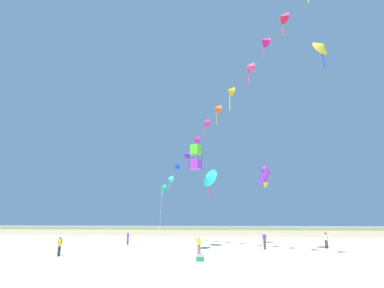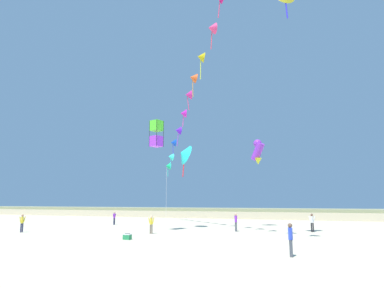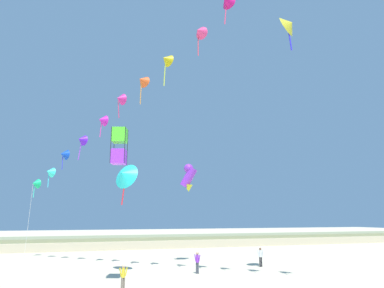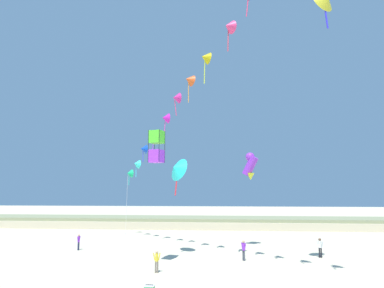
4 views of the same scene
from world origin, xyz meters
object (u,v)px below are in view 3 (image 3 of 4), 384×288
(person_mid_center, at_px, (123,276))
(large_kite_mid_trail, at_px, (119,146))
(large_kite_low_lead, at_px, (124,175))
(large_kite_outer_drift, at_px, (289,25))
(person_near_right, at_px, (260,256))
(large_kite_high_solo, at_px, (189,177))
(person_far_left, at_px, (197,261))

(person_mid_center, height_order, large_kite_mid_trail, large_kite_mid_trail)
(large_kite_low_lead, height_order, large_kite_outer_drift, large_kite_outer_drift)
(large_kite_low_lead, bearing_deg, large_kite_mid_trail, -101.88)
(person_mid_center, height_order, large_kite_outer_drift, large_kite_outer_drift)
(person_near_right, height_order, large_kite_high_solo, large_kite_high_solo)
(person_mid_center, relative_size, large_kite_low_lead, 0.43)
(large_kite_low_lead, bearing_deg, large_kite_outer_drift, -30.72)
(large_kite_low_lead, distance_m, large_kite_high_solo, 8.79)
(person_near_right, relative_size, large_kite_low_lead, 0.46)
(person_far_left, bearing_deg, large_kite_mid_trail, -154.47)
(large_kite_outer_drift, bearing_deg, large_kite_low_lead, 149.28)
(person_far_left, xyz_separation_m, large_kite_low_lead, (-6.01, 1.33, 6.98))
(person_near_right, xyz_separation_m, large_kite_mid_trail, (-13.86, -5.32, 8.44))
(person_far_left, height_order, large_kite_mid_trail, large_kite_mid_trail)
(person_mid_center, bearing_deg, person_far_left, 36.95)
(large_kite_mid_trail, distance_m, large_kite_outer_drift, 16.97)
(person_far_left, distance_m, large_kite_outer_drift, 20.77)
(person_far_left, relative_size, large_kite_mid_trail, 0.66)
(large_kite_high_solo, bearing_deg, large_kite_low_lead, -145.46)
(large_kite_low_lead, bearing_deg, large_kite_high_solo, 34.54)
(large_kite_outer_drift, bearing_deg, person_mid_center, 175.88)
(large_kite_low_lead, relative_size, large_kite_high_solo, 1.26)
(large_kite_low_lead, height_order, large_kite_mid_trail, large_kite_mid_trail)
(person_near_right, height_order, large_kite_mid_trail, large_kite_mid_trail)
(large_kite_high_solo, bearing_deg, person_near_right, -37.42)
(person_mid_center, distance_m, large_kite_outer_drift, 22.87)
(person_near_right, distance_m, person_far_left, 7.15)
(person_near_right, bearing_deg, person_far_left, -163.91)
(large_kite_outer_drift, bearing_deg, person_far_left, 136.09)
(large_kite_high_solo, relative_size, large_kite_outer_drift, 0.90)
(person_mid_center, relative_size, large_kite_outer_drift, 0.49)
(person_far_left, bearing_deg, large_kite_outer_drift, -43.91)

